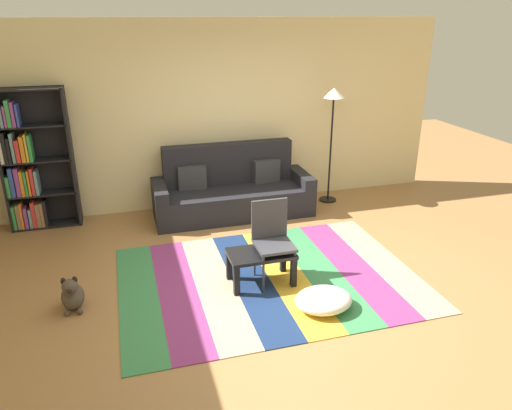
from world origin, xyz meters
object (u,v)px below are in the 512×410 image
coffee_table (261,258)px  dog (72,295)px  folding_chair (272,234)px  standing_lamp (333,108)px  bookshelf (29,166)px  couch (232,192)px  pouf (323,300)px  tv_remote (260,248)px

coffee_table → dog: bearing=178.8°
coffee_table → folding_chair: bearing=28.1°
dog → standing_lamp: standing_lamp is taller
folding_chair → bookshelf: bearing=152.3°
dog → folding_chair: bearing=1.0°
couch → pouf: size_ratio=3.91×
dog → folding_chair: size_ratio=0.44×
standing_lamp → tv_remote: 2.87m
dog → standing_lamp: bearing=29.4°
dog → coffee_table: bearing=-1.2°
coffee_table → tv_remote: size_ratio=4.71×
pouf → tv_remote: size_ratio=3.85×
bookshelf → standing_lamp: size_ratio=1.08×
couch → coffee_table: 2.02m
dog → tv_remote: size_ratio=2.65×
coffee_table → pouf: size_ratio=1.22×
coffee_table → dog: dog is taller
standing_lamp → tv_remote: size_ratio=11.60×
pouf → dog: dog is taller
standing_lamp → folding_chair: bearing=-128.0°
coffee_table → tv_remote: (0.01, 0.06, 0.08)m
coffee_table → pouf: bearing=-55.5°
couch → pouf: 2.70m
dog → tv_remote: bearing=0.6°
pouf → dog: (-2.38, 0.70, 0.05)m
pouf → folding_chair: folding_chair is taller
couch → coffee_table: couch is taller
couch → pouf: (0.29, -2.67, -0.23)m
tv_remote → folding_chair: 0.20m
standing_lamp → pouf: bearing=-114.8°
coffee_table → dog: (-1.93, 0.04, -0.14)m
couch → tv_remote: couch is taller
pouf → folding_chair: (-0.31, 0.73, 0.43)m
bookshelf → tv_remote: (2.53, -2.23, -0.48)m
bookshelf → tv_remote: bookshelf is taller
dog → bookshelf: bearing=104.4°
couch → coffee_table: bearing=-94.7°
couch → tv_remote: bearing=-94.4°
coffee_table → dog: size_ratio=1.78×
couch → tv_remote: size_ratio=15.07×
pouf → tv_remote: bearing=121.3°
pouf → bookshelf: bearing=135.1°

